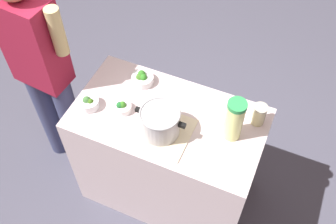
# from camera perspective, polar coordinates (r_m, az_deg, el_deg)

# --- Properties ---
(ground_plane) EXTENTS (8.00, 8.00, 0.00)m
(ground_plane) POSITION_cam_1_polar(r_m,az_deg,el_deg) (3.06, 0.00, -11.02)
(ground_plane) COLOR #4A4A5A
(counter_slab) EXTENTS (1.13, 0.62, 0.91)m
(counter_slab) POSITION_cam_1_polar(r_m,az_deg,el_deg) (2.67, 0.00, -6.63)
(counter_slab) COLOR beige
(counter_slab) RESTS_ON ground_plane
(dish_cloth) EXTENTS (0.34, 0.31, 0.01)m
(dish_cloth) POSITION_cam_1_polar(r_m,az_deg,el_deg) (2.23, -1.07, -2.76)
(dish_cloth) COLOR beige
(dish_cloth) RESTS_ON counter_slab
(cooking_pot) EXTENTS (0.29, 0.23, 0.16)m
(cooking_pot) POSITION_cam_1_polar(r_m,az_deg,el_deg) (2.16, -1.11, -1.41)
(cooking_pot) COLOR #B7B7BC
(cooking_pot) RESTS_ON dish_cloth
(lemonade_pitcher) EXTENTS (0.10, 0.10, 0.28)m
(lemonade_pitcher) POSITION_cam_1_polar(r_m,az_deg,el_deg) (2.14, 9.54, -1.11)
(lemonade_pitcher) COLOR #E7F291
(lemonade_pitcher) RESTS_ON counter_slab
(mason_jar) EXTENTS (0.08, 0.08, 0.13)m
(mason_jar) POSITION_cam_1_polar(r_m,az_deg,el_deg) (2.28, 12.99, -0.35)
(mason_jar) COLOR beige
(mason_jar) RESTS_ON counter_slab
(broccoli_bowl_front) EXTENTS (0.12, 0.12, 0.08)m
(broccoli_bowl_front) POSITION_cam_1_polar(r_m,az_deg,el_deg) (2.36, -11.38, 1.33)
(broccoli_bowl_front) COLOR silver
(broccoli_bowl_front) RESTS_ON counter_slab
(broccoli_bowl_center) EXTENTS (0.14, 0.14, 0.08)m
(broccoli_bowl_center) POSITION_cam_1_polar(r_m,az_deg,el_deg) (2.45, -3.74, 4.85)
(broccoli_bowl_center) COLOR silver
(broccoli_bowl_center) RESTS_ON counter_slab
(broccoli_bowl_back) EXTENTS (0.10, 0.10, 0.07)m
(broccoli_bowl_back) POSITION_cam_1_polar(r_m,az_deg,el_deg) (2.32, -6.60, 0.70)
(broccoli_bowl_back) COLOR silver
(broccoli_bowl_back) RESTS_ON counter_slab
(person_cook) EXTENTS (0.50, 0.23, 1.68)m
(person_cook) POSITION_cam_1_polar(r_m,az_deg,el_deg) (2.62, -17.58, 5.59)
(person_cook) COLOR #3A3F63
(person_cook) RESTS_ON ground_plane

